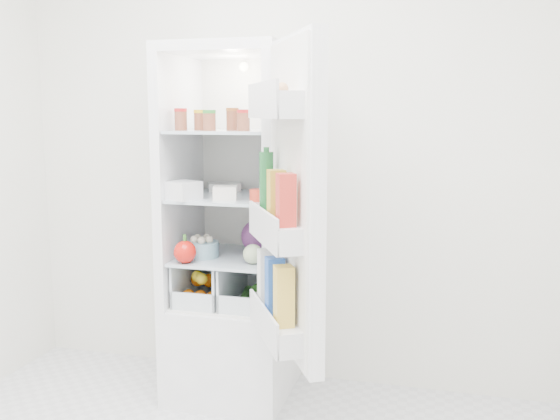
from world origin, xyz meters
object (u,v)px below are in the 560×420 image
(red_cabbage, at_px, (258,236))
(mushroom_bowl, at_px, (202,249))
(fridge_door, at_px, (289,207))
(refrigerator, at_px, (235,268))

(red_cabbage, height_order, mushroom_bowl, red_cabbage)
(red_cabbage, bearing_deg, mushroom_bowl, -146.12)
(red_cabbage, bearing_deg, fridge_door, -62.29)
(refrigerator, bearing_deg, mushroom_bowl, -134.40)
(fridge_door, bearing_deg, mushroom_bowl, 21.76)
(red_cabbage, height_order, fridge_door, fridge_door)
(red_cabbage, distance_m, fridge_door, 0.76)
(mushroom_bowl, bearing_deg, red_cabbage, 33.88)
(fridge_door, bearing_deg, red_cabbage, -1.56)
(refrigerator, distance_m, mushroom_bowl, 0.22)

